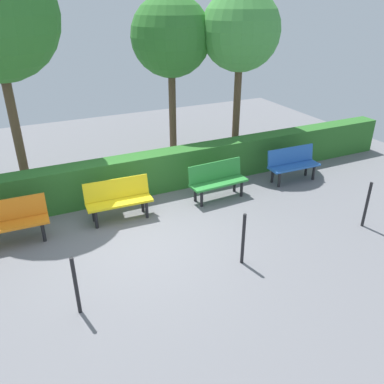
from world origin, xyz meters
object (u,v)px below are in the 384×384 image
(bench_green, at_px, (217,179))
(tree_near, at_px, (241,31))
(bench_orange, at_px, (4,221))
(bench_yellow, at_px, (118,198))
(tree_mid, at_px, (171,37))
(bench_blue, at_px, (293,163))

(bench_green, xyz_separation_m, tree_near, (-1.87, -2.31, 2.99))
(bench_green, relative_size, bench_orange, 0.88)
(bench_green, relative_size, bench_yellow, 1.01)
(tree_mid, bearing_deg, tree_near, 152.46)
(tree_mid, bearing_deg, bench_yellow, 50.41)
(bench_orange, height_order, tree_near, tree_near)
(bench_blue, height_order, tree_near, tree_near)
(bench_blue, distance_m, tree_mid, 4.68)
(tree_near, bearing_deg, bench_yellow, 28.08)
(bench_yellow, height_order, tree_mid, tree_mid)
(bench_yellow, relative_size, bench_orange, 0.88)
(bench_yellow, xyz_separation_m, tree_mid, (-2.58, -3.12, 2.85))
(bench_orange, relative_size, tree_near, 0.35)
(bench_orange, distance_m, tree_mid, 6.39)
(bench_blue, bearing_deg, bench_orange, 1.50)
(bench_yellow, xyz_separation_m, bench_orange, (2.23, 0.00, 0.00))
(tree_mid, bearing_deg, bench_green, 86.04)
(bench_blue, distance_m, bench_orange, 6.81)
(tree_near, bearing_deg, tree_mid, -27.54)
(bench_green, height_order, bench_yellow, bench_green)
(bench_yellow, height_order, bench_orange, same)
(bench_blue, xyz_separation_m, tree_near, (0.36, -2.26, 2.99))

